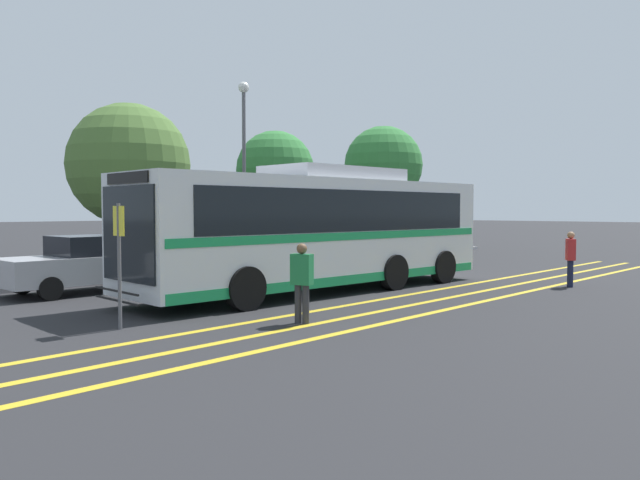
{
  "coord_description": "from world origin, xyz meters",
  "views": [
    {
      "loc": [
        -13.07,
        -11.97,
        2.25
      ],
      "look_at": [
        -0.52,
        -0.34,
        1.42
      ],
      "focal_mm": 35.0,
      "sensor_mm": 36.0,
      "label": 1
    }
  ],
  "objects": [
    {
      "name": "ground_plane",
      "position": [
        0.0,
        0.0,
        0.0
      ],
      "size": [
        220.0,
        220.0,
        0.0
      ],
      "primitive_type": "plane",
      "color": "#262628"
    },
    {
      "name": "lane_strip_0",
      "position": [
        -0.52,
        -2.54,
        0.0
      ],
      "size": [
        31.28,
        0.2,
        0.01
      ],
      "primitive_type": "cube",
      "rotation": [
        0.0,
        0.0,
        1.57
      ],
      "color": "gold",
      "rests_on": "ground_plane"
    },
    {
      "name": "lane_strip_1",
      "position": [
        -0.52,
        -3.62,
        0.0
      ],
      "size": [
        31.28,
        0.2,
        0.01
      ],
      "primitive_type": "cube",
      "rotation": [
        0.0,
        0.0,
        1.57
      ],
      "color": "gold",
      "rests_on": "ground_plane"
    },
    {
      "name": "lane_strip_2",
      "position": [
        -0.52,
        -4.58,
        0.0
      ],
      "size": [
        31.28,
        0.2,
        0.01
      ],
      "primitive_type": "cube",
      "rotation": [
        0.0,
        0.0,
        1.57
      ],
      "color": "gold",
      "rests_on": "ground_plane"
    },
    {
      "name": "curb_strip",
      "position": [
        -0.52,
        5.75,
        0.07
      ],
      "size": [
        39.28,
        0.36,
        0.15
      ],
      "primitive_type": "cube",
      "color": "#99999E",
      "rests_on": "ground_plane"
    },
    {
      "name": "transit_bus",
      "position": [
        -0.5,
        -0.34,
        1.76
      ],
      "size": [
        11.71,
        3.23,
        3.43
      ],
      "rotation": [
        0.0,
        0.0,
        1.51
      ],
      "color": "silver",
      "rests_on": "ground_plane"
    },
    {
      "name": "parked_car_1",
      "position": [
        -4.95,
        4.23,
        0.77
      ],
      "size": [
        4.49,
        1.98,
        1.55
      ],
      "rotation": [
        0.0,
        0.0,
        1.57
      ],
      "color": "#9E9EA3",
      "rests_on": "ground_plane"
    },
    {
      "name": "pedestrian_0",
      "position": [
        -4.34,
        -3.39,
        0.9
      ],
      "size": [
        0.33,
        0.47,
        1.59
      ],
      "rotation": [
        0.0,
        0.0,
        1.86
      ],
      "color": "#2D2D33",
      "rests_on": "ground_plane"
    },
    {
      "name": "pedestrian_1",
      "position": [
        5.18,
        -5.02,
        0.91
      ],
      "size": [
        0.47,
        0.41,
        1.62
      ],
      "rotation": [
        0.0,
        0.0,
        3.69
      ],
      "color": "#191E38",
      "rests_on": "ground_plane"
    },
    {
      "name": "bus_stop_sign",
      "position": [
        -7.1,
        -1.31,
        1.5
      ],
      "size": [
        0.07,
        0.4,
        2.37
      ],
      "rotation": [
        0.0,
        0.0,
        1.51
      ],
      "color": "#59595E",
      "rests_on": "ground_plane"
    },
    {
      "name": "street_lamp",
      "position": [
        2.45,
        6.36,
        4.58
      ],
      "size": [
        0.41,
        0.41,
        7.1
      ],
      "color": "#59595E",
      "rests_on": "ground_plane"
    },
    {
      "name": "tree_0",
      "position": [
        -0.55,
        9.55,
        3.98
      ],
      "size": [
        4.62,
        4.62,
        6.29
      ],
      "color": "#513823",
      "rests_on": "ground_plane"
    },
    {
      "name": "tree_1",
      "position": [
        14.5,
        8.83,
        4.69
      ],
      "size": [
        4.29,
        4.29,
        6.85
      ],
      "color": "#513823",
      "rests_on": "ground_plane"
    },
    {
      "name": "tree_2",
      "position": [
        7.42,
        9.95,
        4.15
      ],
      "size": [
        3.73,
        3.73,
        6.03
      ],
      "color": "#513823",
      "rests_on": "ground_plane"
    }
  ]
}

